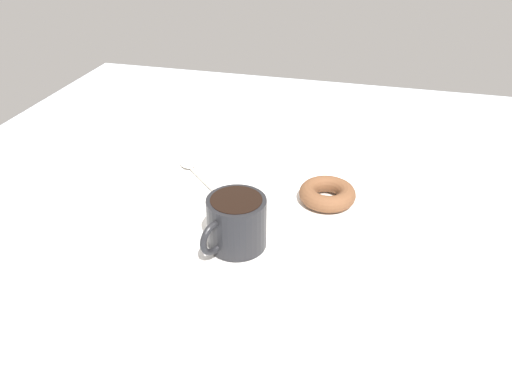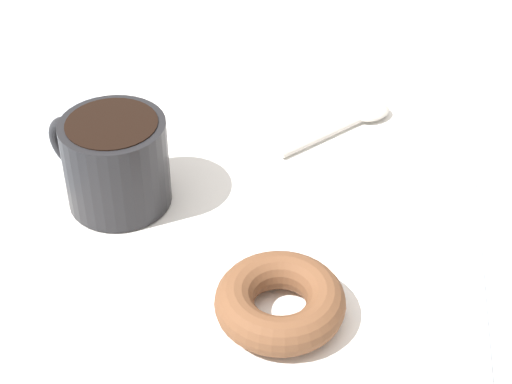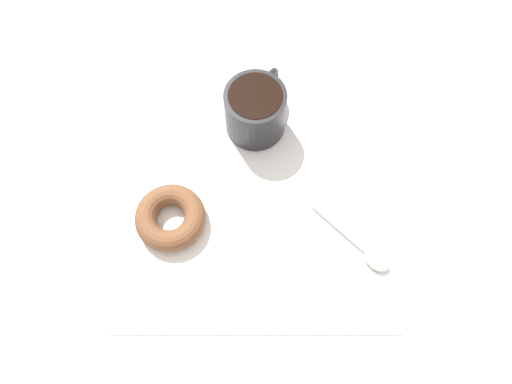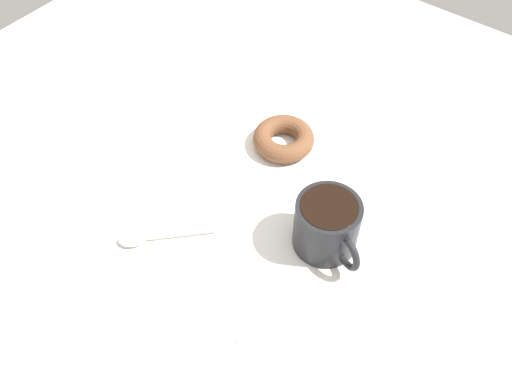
# 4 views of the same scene
# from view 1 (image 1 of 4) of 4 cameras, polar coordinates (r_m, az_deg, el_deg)

# --- Properties ---
(ground_plane) EXTENTS (1.20, 1.20, 0.02)m
(ground_plane) POSITION_cam_1_polar(r_m,az_deg,el_deg) (0.83, -0.39, -1.20)
(ground_plane) COLOR #B2BCC6
(napkin) EXTENTS (0.36, 0.36, 0.00)m
(napkin) POSITION_cam_1_polar(r_m,az_deg,el_deg) (0.81, -0.00, -1.30)
(napkin) COLOR white
(napkin) RESTS_ON ground_plane
(coffee_cup) EXTENTS (0.11, 0.08, 0.08)m
(coffee_cup) POSITION_cam_1_polar(r_m,az_deg,el_deg) (0.69, -2.32, -3.43)
(coffee_cup) COLOR black
(coffee_cup) RESTS_ON napkin
(donut) EXTENTS (0.09, 0.09, 0.03)m
(donut) POSITION_cam_1_polar(r_m,az_deg,el_deg) (0.81, 8.15, -0.20)
(donut) COLOR brown
(donut) RESTS_ON napkin
(spoon) EXTENTS (0.10, 0.10, 0.01)m
(spoon) POSITION_cam_1_polar(r_m,az_deg,el_deg) (0.90, -7.44, 2.74)
(spoon) COLOR #B7B2A8
(spoon) RESTS_ON napkin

